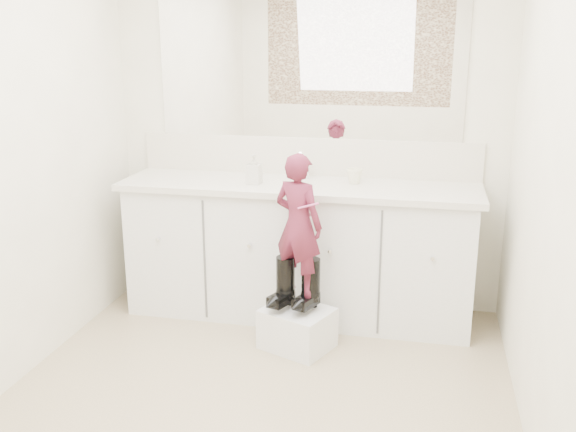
# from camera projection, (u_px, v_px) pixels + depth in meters

# --- Properties ---
(floor) EXTENTS (3.00, 3.00, 0.00)m
(floor) POSITION_uv_depth(u_px,v_px,m) (249.00, 413.00, 3.16)
(floor) COLOR #8F815D
(floor) RESTS_ON ground
(wall_back) EXTENTS (2.60, 0.00, 2.60)m
(wall_back) POSITION_uv_depth(u_px,v_px,m) (307.00, 128.00, 4.24)
(wall_back) COLOR beige
(wall_back) RESTS_ON floor
(wall_front) EXTENTS (2.60, 0.00, 2.60)m
(wall_front) POSITION_uv_depth(u_px,v_px,m) (58.00, 313.00, 1.42)
(wall_front) COLOR beige
(wall_front) RESTS_ON floor
(wall_right) EXTENTS (0.00, 3.00, 3.00)m
(wall_right) POSITION_uv_depth(u_px,v_px,m) (557.00, 189.00, 2.57)
(wall_right) COLOR beige
(wall_right) RESTS_ON floor
(vanity_cabinet) EXTENTS (2.20, 0.55, 0.85)m
(vanity_cabinet) POSITION_uv_depth(u_px,v_px,m) (299.00, 252.00, 4.19)
(vanity_cabinet) COLOR silver
(vanity_cabinet) RESTS_ON floor
(countertop) EXTENTS (2.28, 0.58, 0.04)m
(countertop) POSITION_uv_depth(u_px,v_px,m) (298.00, 187.00, 4.06)
(countertop) COLOR beige
(countertop) RESTS_ON vanity_cabinet
(backsplash) EXTENTS (2.28, 0.03, 0.25)m
(backsplash) POSITION_uv_depth(u_px,v_px,m) (307.00, 156.00, 4.28)
(backsplash) COLOR beige
(backsplash) RESTS_ON countertop
(mirror) EXTENTS (2.00, 0.02, 1.00)m
(mirror) POSITION_uv_depth(u_px,v_px,m) (308.00, 60.00, 4.11)
(mirror) COLOR white
(mirror) RESTS_ON wall_back
(dot_panel) EXTENTS (2.00, 0.01, 1.20)m
(dot_panel) POSITION_uv_depth(u_px,v_px,m) (39.00, 108.00, 1.31)
(dot_panel) COLOR #472819
(dot_panel) RESTS_ON wall_front
(faucet) EXTENTS (0.08, 0.08, 0.10)m
(faucet) POSITION_uv_depth(u_px,v_px,m) (303.00, 171.00, 4.20)
(faucet) COLOR silver
(faucet) RESTS_ON countertop
(cup) EXTENTS (0.11, 0.11, 0.09)m
(cup) POSITION_uv_depth(u_px,v_px,m) (354.00, 176.00, 4.05)
(cup) COLOR beige
(cup) RESTS_ON countertop
(soap_bottle) EXTENTS (0.09, 0.09, 0.19)m
(soap_bottle) POSITION_uv_depth(u_px,v_px,m) (254.00, 169.00, 4.03)
(soap_bottle) COLOR beige
(soap_bottle) RESTS_ON countertop
(step_stool) EXTENTS (0.47, 0.44, 0.24)m
(step_stool) POSITION_uv_depth(u_px,v_px,m) (297.00, 328.00, 3.80)
(step_stool) COLOR white
(step_stool) RESTS_ON floor
(boot_left) EXTENTS (0.19, 0.24, 0.32)m
(boot_left) POSITION_uv_depth(u_px,v_px,m) (285.00, 282.00, 3.75)
(boot_left) COLOR black
(boot_left) RESTS_ON step_stool
(boot_right) EXTENTS (0.19, 0.24, 0.32)m
(boot_right) POSITION_uv_depth(u_px,v_px,m) (311.00, 284.00, 3.72)
(boot_right) COLOR black
(boot_right) RESTS_ON step_stool
(toddler) EXTENTS (0.36, 0.30, 0.83)m
(toddler) POSITION_uv_depth(u_px,v_px,m) (298.00, 225.00, 3.64)
(toddler) COLOR #972E4C
(toddler) RESTS_ON step_stool
(toothbrush) EXTENTS (0.13, 0.06, 0.06)m
(toothbrush) POSITION_uv_depth(u_px,v_px,m) (308.00, 206.00, 3.52)
(toothbrush) COLOR #DF5699
(toothbrush) RESTS_ON toddler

